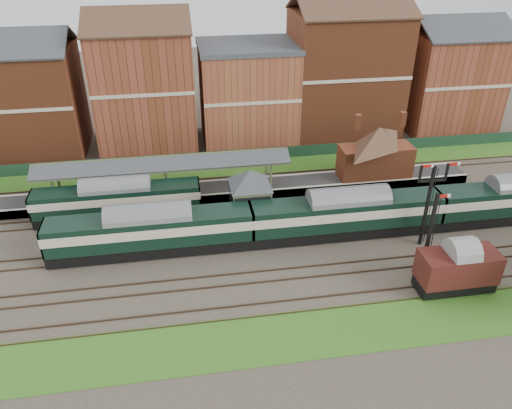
{
  "coord_description": "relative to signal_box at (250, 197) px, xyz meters",
  "views": [
    {
      "loc": [
        -9.06,
        -37.63,
        26.45
      ],
      "look_at": [
        -2.63,
        2.0,
        3.0
      ],
      "focal_mm": 35.0,
      "sensor_mm": 36.0,
      "label": 1
    }
  ],
  "objects": [
    {
      "name": "ground",
      "position": [
        3.0,
        -3.25,
        -3.19
      ],
      "size": [
        160.0,
        160.0,
        0.0
      ],
      "primitive_type": "plane",
      "color": "#473D33",
      "rests_on": "ground"
    },
    {
      "name": "grass_back",
      "position": [
        3.0,
        12.75,
        -3.16
      ],
      "size": [
        90.0,
        4.5,
        0.06
      ],
      "primitive_type": "cube",
      "color": "#2D6619",
      "rests_on": "ground"
    },
    {
      "name": "grass_front",
      "position": [
        3.0,
        -15.25,
        -3.16
      ],
      "size": [
        90.0,
        5.0,
        0.06
      ],
      "primitive_type": "cube",
      "color": "#2D6619",
      "rests_on": "ground"
    },
    {
      "name": "fence",
      "position": [
        3.0,
        14.75,
        -2.44
      ],
      "size": [
        90.0,
        0.12,
        1.5
      ],
      "primitive_type": "cube",
      "color": "#193823",
      "rests_on": "ground"
    },
    {
      "name": "platform",
      "position": [
        -2.0,
        6.5,
        -2.69
      ],
      "size": [
        55.0,
        3.4,
        1.0
      ],
      "primitive_type": "cube",
      "color": "#2D2D2D",
      "rests_on": "ground"
    },
    {
      "name": "signal_box",
      "position": [
        0.0,
        0.0,
        0.0
      ],
      "size": [
        5.4,
        5.4,
        6.0
      ],
      "color": "#717F5A",
      "rests_on": "ground"
    },
    {
      "name": "brick_hut",
      "position": [
        8.0,
        0.0,
        -2.0
      ],
      "size": [
        3.2,
        2.64,
        2.94
      ],
      "color": "brown",
      "rests_on": "ground"
    },
    {
      "name": "station_building",
      "position": [
        15.0,
        6.5,
        0.76
      ],
      "size": [
        8.1,
        8.1,
        5.9
      ],
      "color": "brown",
      "rests_on": "platform"
    },
    {
      "name": "canopy",
      "position": [
        -8.0,
        6.5,
        1.39
      ],
      "size": [
        26.0,
        3.89,
        4.08
      ],
      "color": "#515A38",
      "rests_on": "platform"
    },
    {
      "name": "semaphore_bracket",
      "position": [
        15.04,
        -5.75,
        1.44
      ],
      "size": [
        3.6,
        0.25,
        8.18
      ],
      "color": "black",
      "rests_on": "ground"
    },
    {
      "name": "semaphore_siding",
      "position": [
        13.02,
        -10.25,
        0.96
      ],
      "size": [
        1.23,
        0.25,
        8.0
      ],
      "color": "black",
      "rests_on": "ground"
    },
    {
      "name": "town_backdrop",
      "position": [
        2.82,
        21.75,
        3.81
      ],
      "size": [
        69.0,
        10.0,
        16.0
      ],
      "color": "brown",
      "rests_on": "ground"
    },
    {
      "name": "dmu_train",
      "position": [
        8.59,
        -3.25,
        -0.77
      ],
      "size": [
        53.87,
        2.83,
        4.14
      ],
      "color": "black",
      "rests_on": "ground"
    },
    {
      "name": "platform_railcar",
      "position": [
        -12.7,
        3.25,
        -1.0
      ],
      "size": [
        16.18,
        2.55,
        3.73
      ],
      "color": "black",
      "rests_on": "ground"
    },
    {
      "name": "goods_van_a",
      "position": [
        14.8,
        -12.25,
        -1.06
      ],
      "size": [
        6.18,
        2.68,
        3.75
      ],
      "color": "black",
      "rests_on": "ground"
    }
  ]
}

